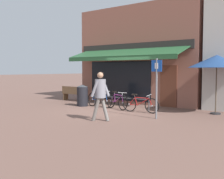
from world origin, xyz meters
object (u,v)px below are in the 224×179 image
bicycle_red (140,104)px  cafe_parasol (217,61)px  bicycle_blue (99,99)px  park_bench (73,93)px  pedestrian_adult (100,91)px  bicycle_purple (117,101)px  litter_bin (82,95)px  parking_sign (157,82)px

bicycle_red → cafe_parasol: (2.77, 1.59, 1.87)m
bicycle_blue → bicycle_red: bicycle_blue is taller
bicycle_blue → park_bench: 3.26m
bicycle_red → pedestrian_adult: pedestrian_adult is taller
bicycle_purple → litter_bin: size_ratio=1.49×
bicycle_purple → cafe_parasol: size_ratio=0.66×
bicycle_red → parking_sign: size_ratio=0.77×
pedestrian_adult → bicycle_purple: bearing=107.9°
bicycle_purple → bicycle_red: 1.49m
bicycle_red → litter_bin: size_ratio=1.60×
bicycle_red → park_bench: park_bench is taller
litter_bin → park_bench: size_ratio=0.69×
bicycle_blue → litter_bin: (-0.94, -0.25, 0.17)m
litter_bin → bicycle_blue: bearing=14.9°
bicycle_blue → parking_sign: size_ratio=0.79×
bicycle_blue → bicycle_red: size_ratio=1.03×
bicycle_purple → litter_bin: litter_bin is taller
pedestrian_adult → parking_sign: bearing=42.0°
bicycle_purple → litter_bin: 2.08m
bicycle_blue → cafe_parasol: cafe_parasol is taller
bicycle_blue → park_bench: bearing=167.7°
bicycle_blue → bicycle_purple: bicycle_blue is taller
bicycle_blue → pedestrian_adult: (2.50, -2.90, 0.71)m
litter_bin → parking_sign: size_ratio=0.48×
bicycle_purple → bicycle_blue: bearing=-163.8°
bicycle_purple → bicycle_red: bicycle_purple is taller
bicycle_purple → bicycle_red: size_ratio=0.93×
bicycle_blue → bicycle_red: 2.60m
bicycle_blue → park_bench: size_ratio=1.14×
parking_sign → cafe_parasol: (1.45, 2.54, 0.81)m
bicycle_blue → bicycle_red: (2.59, -0.28, -0.02)m
bicycle_blue → park_bench: (-3.05, 1.14, 0.08)m
bicycle_red → pedestrian_adult: size_ratio=0.98×
bicycle_purple → park_bench: bearing=-177.5°
bicycle_purple → pedestrian_adult: 3.25m
bicycle_blue → litter_bin: size_ratio=1.64×
litter_bin → bicycle_purple: bearing=5.8°
bicycle_purple → pedestrian_adult: bearing=-45.9°
parking_sign → park_bench: size_ratio=1.44×
parking_sign → bicycle_red: bearing=144.2°
parking_sign → cafe_parasol: cafe_parasol is taller
cafe_parasol → parking_sign: bearing=-119.8°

